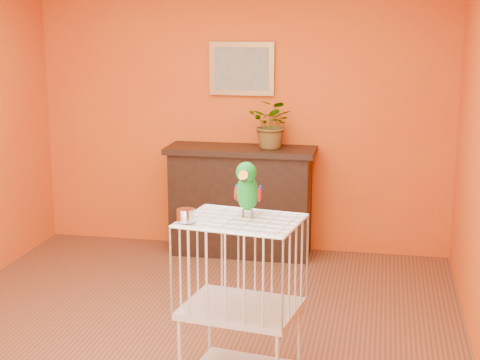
# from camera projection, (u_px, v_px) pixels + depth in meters

# --- Properties ---
(ground) EXTENTS (4.50, 4.50, 0.00)m
(ground) POSITION_uv_depth(u_px,v_px,m) (181.00, 341.00, 5.17)
(ground) COLOR brown
(ground) RESTS_ON ground
(room_shell) EXTENTS (4.50, 4.50, 4.50)m
(room_shell) POSITION_uv_depth(u_px,v_px,m) (177.00, 117.00, 4.83)
(room_shell) COLOR #D65E14
(room_shell) RESTS_ON ground
(console_cabinet) EXTENTS (1.40, 0.50, 1.04)m
(console_cabinet) POSITION_uv_depth(u_px,v_px,m) (240.00, 201.00, 6.97)
(console_cabinet) COLOR black
(console_cabinet) RESTS_ON ground
(potted_plant) EXTENTS (0.52, 0.56, 0.36)m
(potted_plant) POSITION_uv_depth(u_px,v_px,m) (273.00, 129.00, 6.80)
(potted_plant) COLOR #26722D
(potted_plant) RESTS_ON console_cabinet
(framed_picture) EXTENTS (0.62, 0.04, 0.50)m
(framed_picture) POSITION_uv_depth(u_px,v_px,m) (242.00, 69.00, 6.91)
(framed_picture) COLOR #A5783B
(framed_picture) RESTS_ON room_shell
(birdcage) EXTENTS (0.75, 0.62, 1.05)m
(birdcage) POSITION_uv_depth(u_px,v_px,m) (241.00, 300.00, 4.46)
(birdcage) COLOR beige
(birdcage) RESTS_ON ground
(feed_cup) EXTENTS (0.11, 0.11, 0.07)m
(feed_cup) POSITION_uv_depth(u_px,v_px,m) (186.00, 215.00, 4.28)
(feed_cup) COLOR silver
(feed_cup) RESTS_ON birdcage
(parrot) EXTENTS (0.17, 0.31, 0.35)m
(parrot) POSITION_uv_depth(u_px,v_px,m) (247.00, 189.00, 4.36)
(parrot) COLOR #59544C
(parrot) RESTS_ON birdcage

